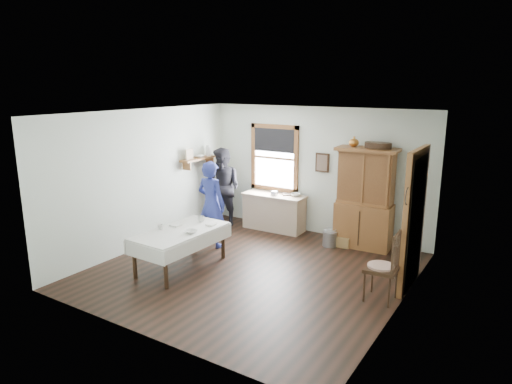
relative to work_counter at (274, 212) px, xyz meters
The scene contains 20 objects.
room 2.53m from the work_counter, 69.07° to the right, with size 5.01×5.01×2.70m.
window 1.28m from the work_counter, 120.45° to the left, with size 1.18×0.07×1.48m.
doorway 3.64m from the work_counter, 22.11° to the right, with size 0.09×1.14×2.22m.
wall_shelf 2.04m from the work_counter, 157.04° to the right, with size 0.24×1.00×0.44m.
framed_picture 1.54m from the work_counter, 15.44° to the left, with size 0.30×0.04×0.40m, color #321E11.
rug_beater 4.01m from the work_counter, 29.87° to the right, with size 0.27×0.27×0.01m, color black.
work_counter is the anchor object (origin of this frame).
china_hutch 2.12m from the work_counter, ahead, with size 1.16×0.55×1.98m, color brown.
dining_table 2.76m from the work_counter, 95.95° to the right, with size 0.91×1.74×0.69m, color silver.
spindle_chair 3.68m from the work_counter, 34.40° to the right, with size 0.50×0.50×1.09m, color #321E11.
pail 1.53m from the work_counter, 12.50° to the right, with size 0.29×0.29×0.31m, color gray.
wicker_basket 1.71m from the work_counter, ahead, with size 0.36×0.25×0.21m, color #9C7247.
woman_blue 1.70m from the work_counter, 108.18° to the right, with size 0.58×0.38×1.59m, color navy.
figure_dark 1.25m from the work_counter, 163.30° to the right, with size 0.80×0.62×1.64m, color black.
table_cup_a 2.21m from the work_counter, 97.86° to the right, with size 0.13×0.13×0.10m, color silver.
table_cup_b 2.98m from the work_counter, 101.78° to the right, with size 0.10×0.10×0.09m, color silver.
table_bowl 2.78m from the work_counter, 90.68° to the right, with size 0.23×0.23×0.06m, color silver.
counter_book 0.45m from the work_counter, 26.71° to the left, with size 0.16×0.21×0.02m, color brown.
counter_bowl 0.64m from the work_counter, 12.69° to the left, with size 0.21×0.21×0.07m, color silver.
shelf_bowl 2.05m from the work_counter, 157.42° to the right, with size 0.22×0.22×0.05m, color silver.
Camera 1 is at (3.98, -6.20, 3.18)m, focal length 32.00 mm.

